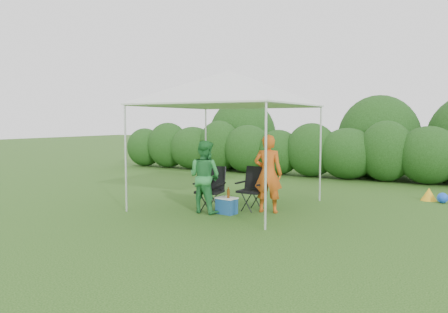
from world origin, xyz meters
The scene contains 10 objects.
ground centered at (0.00, 0.00, 0.00)m, with size 70.00×70.00×0.00m, color #345D1D.
hedge centered at (0.11, 6.00, 0.82)m, with size 15.26×1.53×1.80m.
canopy centered at (0.00, 0.50, 2.46)m, with size 3.10×3.10×2.83m.
chair_right centered at (0.62, 0.39, 0.49)m, with size 0.56×0.51×0.87m.
chair_left centered at (-0.09, -0.09, 0.50)m, with size 0.59×0.55×0.88m.
man centered at (0.98, 0.30, 0.76)m, with size 0.56×0.37×1.53m, color #CD5517.
woman centered at (-0.10, -0.32, 0.71)m, with size 0.69×0.53×1.41m, color #2C883F.
cooler centered at (0.34, -0.22, 0.16)m, with size 0.41×0.33×0.32m.
bottle centered at (0.40, -0.26, 0.42)m, with size 0.06×0.06×0.21m, color #592D0C.
lawn_toy centered at (3.71, 3.18, 0.14)m, with size 0.57×0.48×0.29m.
Camera 1 is at (4.37, -7.50, 1.79)m, focal length 35.00 mm.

